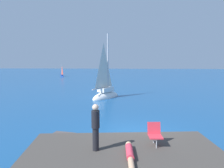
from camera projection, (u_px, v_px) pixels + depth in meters
name	position (u px, v px, depth m)	size (l,w,h in m)	color
ground_plane	(135.00, 134.00, 10.81)	(160.00, 160.00, 0.00)	navy
shore_ledge	(125.00, 165.00, 6.91)	(6.82, 4.07, 0.76)	#423D38
boulder_seaward	(124.00, 144.00, 9.54)	(0.96, 0.77, 0.53)	#403631
boulder_inland	(56.00, 148.00, 9.09)	(1.55, 1.24, 0.85)	#443E3D
sailboat_near	(106.00, 94.00, 21.14)	(3.17, 3.82, 7.14)	white
sailboat_far	(62.00, 76.00, 47.64)	(1.53, 1.73, 3.30)	#193D99
person_sunbather	(130.00, 154.00, 6.59)	(0.28, 1.76, 0.25)	#DB384C
person_standing	(96.00, 126.00, 7.04)	(0.28, 0.28, 1.62)	black
beach_chair	(155.00, 133.00, 7.58)	(0.52, 0.63, 0.80)	#E03342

